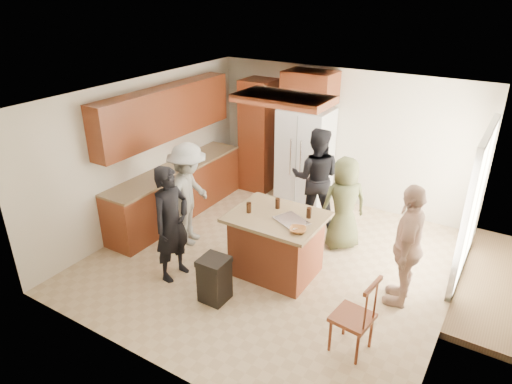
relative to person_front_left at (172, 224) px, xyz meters
The scene contains 12 objects.
person_front_left is the anchor object (origin of this frame).
person_behind_left 2.67m from the person_front_left, 67.40° to the left, with size 0.84×0.52×1.72m, color black.
person_behind_right 2.64m from the person_front_left, 49.26° to the left, with size 0.73×0.48×1.50m, color #404427.
person_side_right 3.12m from the person_front_left, 21.11° to the left, with size 0.98×0.50×1.68m, color tan.
person_counter 0.95m from the person_front_left, 115.02° to the left, with size 1.08×0.50×1.67m, color gray.
left_cabinetry 1.92m from the person_front_left, 129.87° to the left, with size 0.64×3.00×2.30m.
back_wall_units 3.33m from the person_front_left, 95.54° to the left, with size 1.80×0.60×2.45m.
refrigerator 3.22m from the person_front_left, 81.69° to the left, with size 0.90×0.76×1.80m.
kitchen_island 1.50m from the person_front_left, 34.52° to the left, with size 1.28×1.03×0.93m.
island_items 1.62m from the person_front_left, 27.53° to the left, with size 1.00×0.63×0.15m.
trash_bin 0.98m from the person_front_left, 10.37° to the right, with size 0.37×0.37×0.63m.
spindle_chair 2.72m from the person_front_left, ahead, with size 0.47×0.47×0.99m.
Camera 1 is at (2.85, -5.13, 3.87)m, focal length 32.00 mm.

